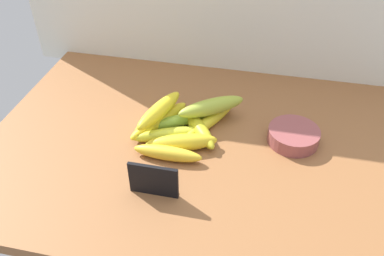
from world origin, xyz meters
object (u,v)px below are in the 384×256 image
banana_7 (211,107)px  banana_8 (159,110)px  fruit_bowl (293,136)px  banana_0 (168,153)px  banana_6 (181,143)px  banana_4 (209,121)px  banana_1 (174,122)px  chalkboard_sign (154,181)px  banana_3 (159,121)px  banana_5 (169,134)px  banana_2 (199,129)px

banana_7 → banana_8: size_ratio=1.01×
fruit_bowl → banana_0: bearing=-156.2°
fruit_bowl → banana_6: 28.54cm
fruit_bowl → banana_4: size_ratio=0.66×
banana_1 → chalkboard_sign: bearing=-86.1°
banana_6 → banana_7: banana_7 is taller
banana_0 → banana_7: size_ratio=0.91×
banana_0 → banana_8: 12.78cm
banana_3 → banana_8: (0.32, -0.66, 3.98)cm
banana_3 → banana_6: size_ratio=1.14×
banana_5 → banana_8: 6.56cm
fruit_bowl → banana_7: (-21.82, 3.06, 3.56)cm
banana_0 → banana_3: bearing=114.7°
banana_2 → banana_3: bearing=174.7°
banana_1 → banana_7: 10.82cm
banana_2 → banana_3: (-10.95, 1.01, 0.11)cm
chalkboard_sign → banana_7: chalkboard_sign is taller
chalkboard_sign → banana_4: 27.33cm
banana_5 → banana_6: bearing=-37.6°
banana_7 → banana_5: bearing=-137.2°
banana_0 → banana_8: (-5.03, 10.98, 4.19)cm
banana_4 → banana_8: (-12.58, -3.76, 4.36)cm
banana_5 → banana_2: bearing=24.4°
banana_3 → banana_0: bearing=-65.3°
chalkboard_sign → banana_8: chalkboard_sign is taller
banana_6 → banana_0: bearing=-121.2°
banana_3 → banana_7: banana_7 is taller
banana_4 → banana_3: bearing=-166.5°
banana_1 → banana_3: size_ratio=1.03×
banana_7 → fruit_bowl: bearing=-8.0°
banana_5 → fruit_bowl: bearing=10.4°
banana_7 → banana_3: bearing=-161.3°
banana_1 → banana_7: bearing=22.4°
fruit_bowl → banana_2: (-23.97, -2.40, 0.02)cm
banana_2 → banana_5: 8.04cm
banana_1 → banana_8: (-3.40, -1.24, 4.29)cm
banana_4 → banana_7: 4.05cm
chalkboard_sign → fruit_bowl: 38.43cm
banana_1 → banana_8: 5.61cm
banana_7 → banana_8: (-12.78, -5.11, 0.55)cm
banana_0 → banana_4: (7.56, 14.74, -0.17)cm
chalkboard_sign → banana_1: size_ratio=0.53×
banana_1 → banana_2: banana_2 is taller
chalkboard_sign → banana_7: (7.76, 27.52, 1.59)cm
chalkboard_sign → banana_2: chalkboard_sign is taller
banana_3 → banana_6: banana_6 is taller
fruit_bowl → banana_8: size_ratio=0.71×
banana_2 → banana_6: 7.26cm
banana_5 → banana_7: size_ratio=1.00×
banana_1 → banana_5: 4.91cm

